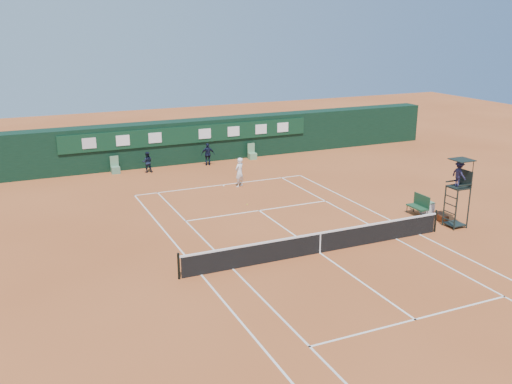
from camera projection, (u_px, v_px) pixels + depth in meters
ground at (320, 253)px, 25.02m from camera, size 90.00×90.00×0.00m
court_lines at (320, 253)px, 25.01m from camera, size 11.05×23.85×0.01m
tennis_net at (320, 242)px, 24.87m from camera, size 12.90×0.10×1.10m
back_wall at (188, 141)px, 40.94m from camera, size 40.00×1.65×3.00m
linesman_chair_left at (115, 169)px, 38.02m from camera, size 0.55×0.50×1.15m
linesman_chair_right at (252, 155)px, 41.96m from camera, size 0.55×0.50×1.15m
umpire_chair at (459, 179)px, 27.51m from camera, size 0.96×0.95×3.42m
player_bench at (419, 204)px, 29.73m from camera, size 0.56×1.20×1.10m
tennis_bag at (441, 217)px, 29.12m from camera, size 0.55×0.94×0.33m
cooler at (427, 208)px, 30.05m from camera, size 0.57×0.57×0.65m
tennis_ball at (247, 204)px, 31.51m from camera, size 0.07×0.07×0.07m
player at (239, 172)px, 34.79m from camera, size 0.79×0.70×1.82m
ball_kid_left at (147, 162)px, 38.17m from camera, size 0.79×0.68×1.41m
ball_kid_right at (208, 154)px, 40.00m from camera, size 1.00×0.61×1.59m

